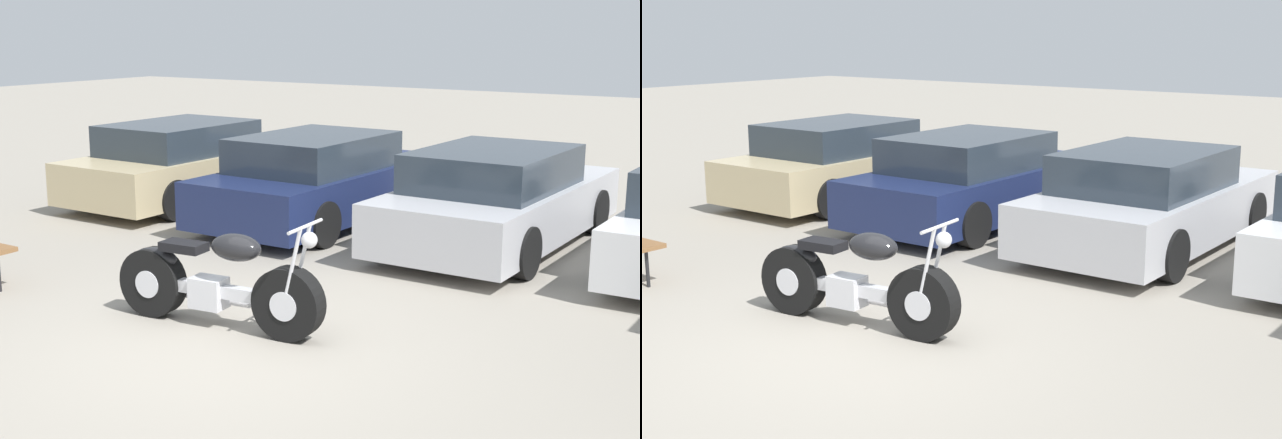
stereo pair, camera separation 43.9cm
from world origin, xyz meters
TOP-DOWN VIEW (x-y plane):
  - ground_plane at (0.00, 0.00)m, footprint 60.00×60.00m
  - motorcycle at (-0.44, 0.42)m, footprint 2.24×0.64m
  - parked_car_champagne at (-4.88, 4.98)m, footprint 1.94×4.37m
  - parked_car_navy at (-2.16, 4.85)m, footprint 1.94×4.37m
  - parked_car_silver at (0.56, 4.91)m, footprint 1.94×4.37m

SIDE VIEW (x-z plane):
  - ground_plane at x=0.00m, z-range 0.00..0.00m
  - motorcycle at x=-0.44m, z-range -0.12..0.99m
  - parked_car_champagne at x=-4.88m, z-range -0.03..1.27m
  - parked_car_navy at x=-2.16m, z-range -0.03..1.27m
  - parked_car_silver at x=0.56m, z-range -0.03..1.27m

